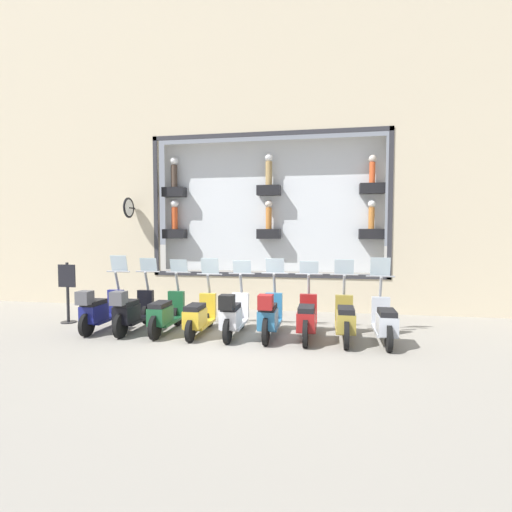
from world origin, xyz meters
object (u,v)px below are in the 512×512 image
Objects in this scene: scooter_red_2 at (307,318)px; scooter_yellow_5 at (199,316)px; scooter_green_6 at (165,314)px; scooter_silver_0 at (385,322)px; shop_sign_post at (67,291)px; scooter_navy_8 at (100,310)px; scooter_black_7 at (132,311)px; scooter_teal_3 at (269,316)px; scooter_white_4 at (233,315)px; scooter_olive_1 at (345,320)px.

scooter_yellow_5 is (-0.01, 2.30, -0.03)m from scooter_red_2.
scooter_silver_0 is at bearing -89.98° from scooter_green_6.
scooter_navy_8 is at bearing -116.47° from shop_sign_post.
scooter_red_2 is 3.84m from scooter_black_7.
scooter_red_2 is 0.77m from scooter_teal_3.
scooter_white_4 is 1.00× the size of scooter_navy_8.
scooter_red_2 is at bearing -87.62° from scooter_white_4.
scooter_black_7 is 0.77m from scooter_navy_8.
shop_sign_post is (0.61, 1.22, 0.31)m from scooter_navy_8.
scooter_navy_8 reaches higher than scooter_black_7.
scooter_olive_1 reaches higher than scooter_black_7.
scooter_black_7 reaches higher than shop_sign_post.
scooter_silver_0 is 1.53m from scooter_red_2.
shop_sign_post is (0.55, 2.75, 0.35)m from scooter_green_6.
scooter_navy_8 is (-0.06, 5.37, 0.03)m from scooter_olive_1.
scooter_red_2 is 1.23× the size of shop_sign_post.
scooter_green_6 is (-0.00, 3.07, -0.01)m from scooter_red_2.
scooter_white_4 is at bearing -90.08° from scooter_black_7.
scooter_red_2 is 4.60m from scooter_navy_8.
scooter_green_6 is (0.00, 0.77, 0.02)m from scooter_yellow_5.
scooter_olive_1 is 1.00× the size of scooter_white_4.
scooter_red_2 is 1.00× the size of scooter_black_7.
scooter_olive_1 is at bearing -89.23° from scooter_black_7.
scooter_black_7 is 2.10m from shop_sign_post.
scooter_red_2 is 1.01× the size of scooter_navy_8.
scooter_white_4 is (-0.06, 3.07, 0.04)m from scooter_silver_0.
scooter_navy_8 is at bearing 90.58° from scooter_silver_0.
scooter_silver_0 is 0.99× the size of scooter_teal_3.
scooter_olive_1 is 2.30m from scooter_white_4.
scooter_red_2 is 1.00× the size of scooter_green_6.
scooter_black_7 is at bearing 90.09° from scooter_teal_3.
scooter_navy_8 is at bearing 90.11° from scooter_teal_3.
scooter_red_2 is at bearing 90.11° from scooter_olive_1.
scooter_green_6 is (0.06, 1.53, -0.04)m from scooter_white_4.
scooter_olive_1 is 1.54m from scooter_teal_3.
scooter_navy_8 reaches higher than scooter_green_6.
scooter_olive_1 is 1.00× the size of scooter_black_7.
scooter_silver_0 reaches higher than scooter_teal_3.
scooter_white_4 is (-0.01, 0.77, -0.01)m from scooter_teal_3.
scooter_green_6 is at bearing -87.76° from scooter_navy_8.
scooter_silver_0 is at bearing -94.24° from shop_sign_post.
scooter_black_7 is (-0.06, 5.37, 0.04)m from scooter_silver_0.
scooter_olive_1 is at bearing -88.37° from scooter_white_4.
scooter_navy_8 reaches higher than scooter_teal_3.
scooter_red_2 is 1.54m from scooter_white_4.
scooter_olive_1 reaches higher than scooter_green_6.
scooter_silver_0 is 5.37m from scooter_black_7.
scooter_silver_0 reaches higher than scooter_yellow_5.
scooter_olive_1 is 0.77m from scooter_red_2.
scooter_teal_3 is (-0.06, 1.53, 0.04)m from scooter_olive_1.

